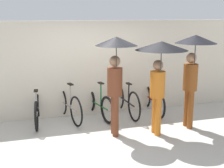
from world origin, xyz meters
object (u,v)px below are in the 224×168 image
(pedestrian_center, at_px, (160,61))
(pedestrian_leading, at_px, (116,63))
(parked_bicycle_3, at_px, (126,100))
(parked_bicycle_1, at_px, (68,105))
(parked_bicycle_4, at_px, (152,99))
(pedestrian_trailing, at_px, (193,58))
(parked_bicycle_2, at_px, (98,104))
(parked_bicycle_0, at_px, (37,109))

(pedestrian_center, bearing_deg, pedestrian_leading, -12.49)
(parked_bicycle_3, height_order, pedestrian_center, pedestrian_center)
(parked_bicycle_1, height_order, pedestrian_center, pedestrian_center)
(parked_bicycle_4, relative_size, pedestrian_leading, 0.78)
(parked_bicycle_4, relative_size, pedestrian_trailing, 0.78)
(parked_bicycle_2, distance_m, parked_bicycle_3, 0.74)
(parked_bicycle_1, xyz_separation_m, pedestrian_trailing, (2.56, -1.37, 1.23))
(pedestrian_leading, xyz_separation_m, pedestrian_trailing, (1.76, -0.04, 0.03))
(parked_bicycle_2, relative_size, parked_bicycle_4, 1.01)
(parked_bicycle_2, height_order, pedestrian_center, pedestrian_center)
(parked_bicycle_3, bearing_deg, parked_bicycle_0, 87.45)
(parked_bicycle_1, xyz_separation_m, pedestrian_leading, (0.80, -1.33, 1.20))
(parked_bicycle_3, xyz_separation_m, pedestrian_trailing, (1.07, -1.36, 1.23))
(parked_bicycle_2, height_order, pedestrian_trailing, pedestrian_trailing)
(parked_bicycle_0, xyz_separation_m, parked_bicycle_4, (2.97, -0.01, -0.00))
(parked_bicycle_2, distance_m, pedestrian_trailing, 2.61)
(parked_bicycle_1, relative_size, parked_bicycle_3, 0.92)
(parked_bicycle_3, relative_size, pedestrian_center, 0.90)
(parked_bicycle_2, distance_m, pedestrian_leading, 1.82)
(parked_bicycle_0, xyz_separation_m, parked_bicycle_2, (1.48, 0.02, -0.01))
(pedestrian_center, relative_size, pedestrian_trailing, 0.95)
(parked_bicycle_1, relative_size, parked_bicycle_4, 1.01)
(parked_bicycle_1, distance_m, parked_bicycle_4, 2.23)
(parked_bicycle_0, height_order, pedestrian_center, pedestrian_center)
(pedestrian_leading, bearing_deg, parked_bicycle_3, -112.38)
(parked_bicycle_2, distance_m, parked_bicycle_4, 1.49)
(parked_bicycle_4, bearing_deg, pedestrian_center, 163.20)
(parked_bicycle_0, xyz_separation_m, parked_bicycle_3, (2.23, 0.00, 0.03))
(parked_bicycle_4, relative_size, pedestrian_center, 0.82)
(parked_bicycle_3, relative_size, pedestrian_trailing, 0.85)
(parked_bicycle_3, bearing_deg, pedestrian_leading, 149.70)
(parked_bicycle_3, bearing_deg, parked_bicycle_4, -93.76)
(pedestrian_center, bearing_deg, parked_bicycle_4, -107.97)
(pedestrian_center, xyz_separation_m, pedestrian_trailing, (0.88, 0.18, -0.01))
(pedestrian_leading, height_order, pedestrian_trailing, pedestrian_trailing)
(parked_bicycle_3, xyz_separation_m, pedestrian_leading, (-0.69, -1.32, 1.20))
(parked_bicycle_1, height_order, parked_bicycle_4, parked_bicycle_1)
(parked_bicycle_4, xyz_separation_m, pedestrian_leading, (-1.43, -1.30, 1.23))
(parked_bicycle_2, bearing_deg, pedestrian_leading, 170.55)
(parked_bicycle_2, height_order, parked_bicycle_4, parked_bicycle_4)
(pedestrian_leading, bearing_deg, parked_bicycle_0, -35.21)
(parked_bicycle_1, height_order, pedestrian_trailing, pedestrian_trailing)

